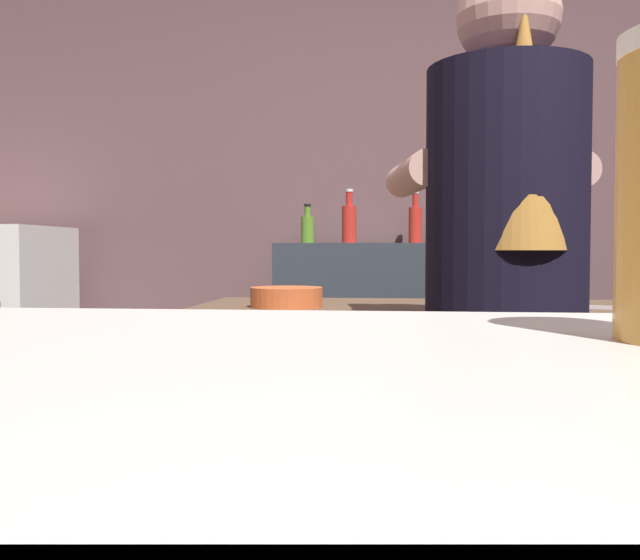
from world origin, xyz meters
name	(u,v)px	position (x,y,z in m)	size (l,w,h in m)	color
wall_back	(424,192)	(0.00, 2.20, 1.35)	(5.20, 0.10, 2.70)	brown
prep_counter	(571,470)	(0.35, 0.72, 0.46)	(2.10, 0.60, 0.91)	brown
back_shelf	(379,364)	(-0.21, 1.92, 0.55)	(0.92, 0.36, 1.10)	#303840
bartender	(506,297)	(0.10, 0.27, 0.97)	(0.47, 0.54, 1.67)	#282C3E
mixing_bowl	(287,297)	(-0.44, 0.63, 0.94)	(0.20, 0.20, 0.05)	#CA5B2D
chefs_knife	(588,307)	(0.37, 0.67, 0.92)	(0.24, 0.03, 0.01)	silver
bottle_olive_oil	(307,228)	(-0.55, 2.01, 1.17)	(0.06, 0.06, 0.19)	#558A29
bottle_soy	(415,223)	(-0.04, 2.02, 1.19)	(0.06, 0.06, 0.24)	red
bottle_vinegar	(349,222)	(-0.34, 1.84, 1.19)	(0.07, 0.07, 0.24)	red
bottle_hot_sauce	(462,228)	(0.16, 1.99, 1.17)	(0.07, 0.07, 0.19)	black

